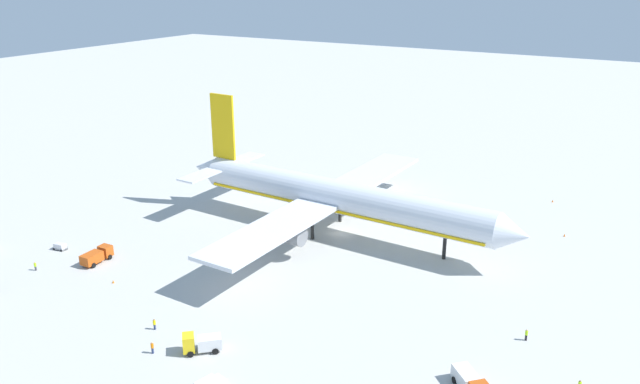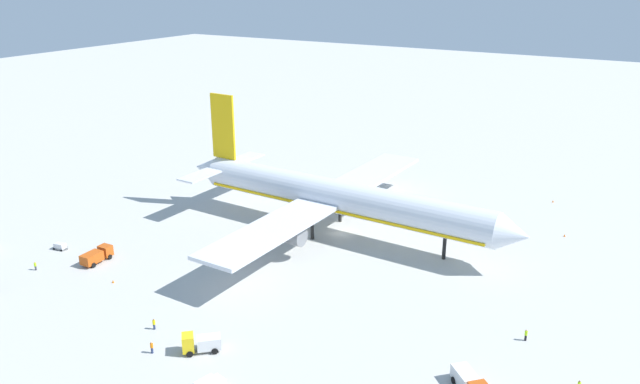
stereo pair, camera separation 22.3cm
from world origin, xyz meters
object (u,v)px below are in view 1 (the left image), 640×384
object	(u,v)px
ground_worker_3	(35,266)
airliner	(335,197)
service_truck_0	(471,383)
service_truck_3	(97,256)
ground_worker_1	(154,324)
ground_worker_5	(152,348)
service_truck_2	(201,343)
traffic_cone_1	(113,282)
ground_worker_4	(526,335)
baggage_cart_0	(60,246)
traffic_cone_0	(553,201)
traffic_cone_2	(565,235)

from	to	relation	value
ground_worker_3	airliner	bearing A→B (deg)	48.15
airliner	service_truck_0	bearing A→B (deg)	-42.33
service_truck_3	ground_worker_1	xyz separation A→B (m)	(24.94, -11.19, -0.44)
airliner	ground_worker_5	world-z (taller)	airliner
service_truck_2	traffic_cone_1	size ratio (longest dim) A/B	9.52
ground_worker_1	ground_worker_5	distance (m)	6.13
service_truck_3	ground_worker_4	distance (m)	73.81
service_truck_0	service_truck_3	bearing A→B (deg)	178.36
ground_worker_3	ground_worker_4	distance (m)	82.09
ground_worker_1	ground_worker_3	bearing A→B (deg)	173.71
service_truck_0	traffic_cone_1	bearing A→B (deg)	-177.93
ground_worker_1	baggage_cart_0	bearing A→B (deg)	162.10
service_truck_0	ground_worker_3	world-z (taller)	service_truck_0
ground_worker_3	traffic_cone_1	xyz separation A→B (m)	(15.35, 3.53, -0.54)
service_truck_3	ground_worker_4	xyz separation A→B (m)	(72.60, 13.29, -0.41)
service_truck_3	ground_worker_1	bearing A→B (deg)	-24.17
service_truck_2	baggage_cart_0	world-z (taller)	service_truck_2
service_truck_2	service_truck_3	bearing A→B (deg)	160.74
ground_worker_5	traffic_cone_0	bearing A→B (deg)	68.09
service_truck_2	traffic_cone_0	xyz separation A→B (m)	(30.28, 85.40, -1.13)
traffic_cone_0	baggage_cart_0	bearing A→B (deg)	-135.81
airliner	ground_worker_5	xyz separation A→B (m)	(-1.21, -49.37, -6.58)
airliner	baggage_cart_0	distance (m)	53.00
airliner	ground_worker_1	distance (m)	45.59
service_truck_2	ground_worker_3	world-z (taller)	service_truck_2
traffic_cone_0	traffic_cone_2	distance (m)	19.73
airliner	ground_worker_1	world-z (taller)	airliner
service_truck_3	traffic_cone_2	xyz separation A→B (m)	(70.69, 54.47, -1.04)
traffic_cone_0	traffic_cone_2	size ratio (longest dim) A/B	1.00
airliner	ground_worker_5	bearing A→B (deg)	-91.40
service_truck_3	ground_worker_1	size ratio (longest dim) A/B	3.53
service_truck_0	ground_worker_4	size ratio (longest dim) A/B	3.43
service_truck_0	baggage_cart_0	xyz separation A→B (m)	(-79.65, 2.19, -0.70)
baggage_cart_0	ground_worker_4	world-z (taller)	ground_worker_4
ground_worker_5	traffic_cone_1	distance (m)	23.51
traffic_cone_1	traffic_cone_2	distance (m)	85.41
ground_worker_1	ground_worker_3	world-z (taller)	ground_worker_1
service_truck_0	ground_worker_3	distance (m)	76.27
baggage_cart_0	traffic_cone_1	xyz separation A→B (m)	(18.95, -4.38, -0.40)
airliner	traffic_cone_1	size ratio (longest dim) A/B	135.96
traffic_cone_1	traffic_cone_2	world-z (taller)	same
service_truck_3	traffic_cone_1	bearing A→B (deg)	-25.93
service_truck_0	service_truck_2	distance (m)	36.15
ground_worker_5	traffic_cone_1	world-z (taller)	ground_worker_5
ground_worker_4	service_truck_0	bearing A→B (deg)	-102.21
airliner	ground_worker_5	size ratio (longest dim) A/B	41.93
baggage_cart_0	ground_worker_5	xyz separation A→B (m)	(39.39, -15.98, 0.23)
ground_worker_3	traffic_cone_0	world-z (taller)	ground_worker_3
baggage_cart_0	traffic_cone_2	bearing A→B (deg)	33.80
service_truck_3	ground_worker_5	world-z (taller)	service_truck_3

